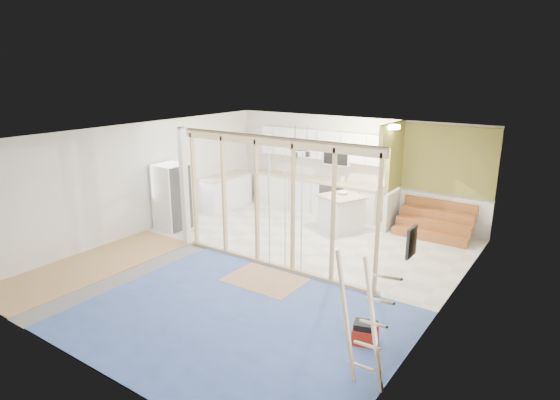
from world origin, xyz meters
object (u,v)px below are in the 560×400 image
Objects in this scene: toolbox at (365,334)px; fridge at (172,197)px; ladder at (363,322)px; island at (341,213)px.

fridge is at bearing 145.37° from toolbox.
fridge is at bearing 171.08° from ladder.
ladder reaches higher than island.
fridge is at bearing -122.87° from island.
ladder is at bearing -86.15° from toolbox.
island is 0.71× the size of ladder.
ladder is (0.30, -0.81, 0.68)m from toolbox.
island reaches higher than toolbox.
fridge is 1.36× the size of island.
toolbox is 1.10m from ladder.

